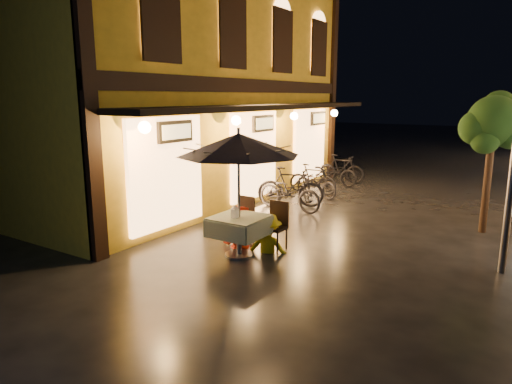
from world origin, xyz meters
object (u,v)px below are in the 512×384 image
Objects in this scene: person_yellow at (268,215)px; bicycle_0 at (289,192)px; table_lantern at (235,211)px; cafe_table at (239,226)px; person_orange at (239,207)px; patio_umbrella at (238,145)px.

bicycle_0 is (-1.24, 3.15, -0.24)m from person_yellow.
person_yellow reaches higher than table_lantern.
person_orange is at bearing 125.00° from cafe_table.
patio_umbrella reaches higher than person_orange.
table_lantern is 0.75m from person_orange.
bicycle_0 is at bearing 103.79° from patio_umbrella.
cafe_table is 0.60× the size of person_orange.
person_yellow is 3.39m from bicycle_0.
bicycle_0 is (-0.90, 3.68, -1.64)m from patio_umbrella.
table_lantern is 0.13× the size of bicycle_0.
patio_umbrella is 1.66× the size of person_yellow.
person_yellow is (0.70, 0.01, -0.08)m from person_orange.
patio_umbrella reaches higher than table_lantern.
person_orange reaches higher than person_yellow.
patio_umbrella is at bearing 40.15° from person_yellow.
bicycle_0 is at bearing -96.50° from person_orange.
person_orange is 0.86× the size of bicycle_0.
patio_umbrella is 1.54m from person_yellow.
patio_umbrella is at bearing -161.05° from bicycle_0.
person_orange is at bearing 125.00° from patio_umbrella.
person_orange is 1.11× the size of person_yellow.
patio_umbrella is 1.47m from person_orange.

